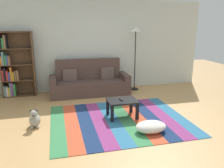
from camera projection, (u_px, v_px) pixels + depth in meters
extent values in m
plane|color=tan|center=(118.00, 119.00, 4.97)|extent=(14.00, 14.00, 0.00)
cube|color=silver|center=(96.00, 46.00, 7.02)|extent=(6.80, 0.10, 2.70)
cube|color=#387F4C|center=(58.00, 126.00, 4.63)|extent=(0.29, 2.34, 0.01)
cube|color=#C64C2D|center=(72.00, 125.00, 4.69)|extent=(0.29, 2.34, 0.01)
cube|color=navy|center=(86.00, 123.00, 4.76)|extent=(0.29, 2.34, 0.01)
cube|color=#843370|center=(100.00, 122.00, 4.83)|extent=(0.29, 2.34, 0.01)
cube|color=teal|center=(113.00, 121.00, 4.89)|extent=(0.29, 2.34, 0.01)
cube|color=#387F4C|center=(126.00, 119.00, 4.96)|extent=(0.29, 2.34, 0.01)
cube|color=#C64C2D|center=(138.00, 118.00, 5.03)|extent=(0.29, 2.34, 0.01)
cube|color=navy|center=(150.00, 117.00, 5.09)|extent=(0.29, 2.34, 0.01)
cube|color=#843370|center=(162.00, 116.00, 5.16)|extent=(0.29, 2.34, 0.01)
cube|color=teal|center=(173.00, 114.00, 5.23)|extent=(0.29, 2.34, 0.01)
cube|color=#4C3833|center=(90.00, 88.00, 6.68)|extent=(1.90, 0.80, 0.40)
cube|color=#4C3833|center=(88.00, 69.00, 6.83)|extent=(1.90, 0.20, 0.60)
cube|color=#4C3833|center=(53.00, 87.00, 6.41)|extent=(0.18, 0.80, 0.56)
cube|color=#4C3833|center=(124.00, 83.00, 6.90)|extent=(0.18, 0.80, 0.56)
cube|color=brown|center=(70.00, 75.00, 6.63)|extent=(0.42, 0.19, 0.36)
cube|color=brown|center=(107.00, 73.00, 6.88)|extent=(0.42, 0.19, 0.36)
cube|color=brown|center=(1.00, 65.00, 6.27)|extent=(0.04, 0.28, 1.81)
cube|color=brown|center=(34.00, 64.00, 6.47)|extent=(0.04, 0.28, 1.81)
cube|color=brown|center=(18.00, 64.00, 6.49)|extent=(0.90, 0.01, 1.81)
cube|color=brown|center=(21.00, 95.00, 6.60)|extent=(0.86, 0.28, 0.02)
cube|color=brown|center=(19.00, 80.00, 6.48)|extent=(0.86, 0.28, 0.02)
cube|color=brown|center=(18.00, 65.00, 6.37)|extent=(0.86, 0.28, 0.02)
cube|color=brown|center=(16.00, 49.00, 6.25)|extent=(0.86, 0.28, 0.02)
cube|color=brown|center=(14.00, 32.00, 6.14)|extent=(0.86, 0.28, 0.02)
cube|color=#668C99|center=(6.00, 91.00, 6.45)|extent=(0.05, 0.23, 0.29)
cube|color=silver|center=(8.00, 91.00, 6.44)|extent=(0.05, 0.16, 0.26)
cube|color=gold|center=(10.00, 91.00, 6.47)|extent=(0.04, 0.21, 0.24)
cube|color=#668C99|center=(11.00, 89.00, 6.45)|extent=(0.03, 0.18, 0.38)
cube|color=purple|center=(13.00, 89.00, 6.46)|extent=(0.05, 0.18, 0.39)
cube|color=green|center=(15.00, 90.00, 6.48)|extent=(0.05, 0.18, 0.34)
cube|color=red|center=(3.00, 75.00, 6.32)|extent=(0.04, 0.20, 0.31)
cube|color=black|center=(5.00, 74.00, 6.31)|extent=(0.05, 0.16, 0.36)
cube|color=red|center=(8.00, 75.00, 6.38)|extent=(0.05, 0.26, 0.29)
cube|color=#334CB2|center=(10.00, 76.00, 6.35)|extent=(0.05, 0.17, 0.24)
cube|color=orange|center=(11.00, 74.00, 6.36)|extent=(0.05, 0.20, 0.38)
cube|color=gold|center=(14.00, 76.00, 6.41)|extent=(0.04, 0.24, 0.24)
cube|color=#8C6647|center=(16.00, 75.00, 6.38)|extent=(0.04, 0.16, 0.27)
cube|color=#8C6647|center=(18.00, 75.00, 6.43)|extent=(0.05, 0.23, 0.28)
cube|color=orange|center=(1.00, 61.00, 6.23)|extent=(0.04, 0.22, 0.24)
cube|color=#668C99|center=(3.00, 58.00, 6.23)|extent=(0.05, 0.24, 0.36)
cube|color=green|center=(6.00, 60.00, 6.26)|extent=(0.04, 0.25, 0.28)
cube|color=#334CB2|center=(8.00, 60.00, 6.28)|extent=(0.03, 0.26, 0.26)
cube|color=#8C6647|center=(9.00, 60.00, 6.25)|extent=(0.05, 0.17, 0.25)
cube|color=black|center=(1.00, 43.00, 6.12)|extent=(0.03, 0.24, 0.30)
cube|color=green|center=(3.00, 43.00, 6.11)|extent=(0.04, 0.18, 0.28)
cube|color=#8C6647|center=(5.00, 42.00, 6.14)|extent=(0.05, 0.24, 0.36)
cube|color=black|center=(7.00, 42.00, 6.15)|extent=(0.03, 0.25, 0.37)
cube|color=black|center=(122.00, 101.00, 4.99)|extent=(0.64, 0.50, 0.04)
cube|color=black|center=(112.00, 114.00, 4.78)|extent=(0.06, 0.06, 0.35)
cube|color=black|center=(137.00, 111.00, 4.91)|extent=(0.06, 0.06, 0.35)
cube|color=black|center=(108.00, 107.00, 5.17)|extent=(0.06, 0.06, 0.35)
cube|color=black|center=(131.00, 105.00, 5.30)|extent=(0.06, 0.06, 0.35)
ellipsoid|color=white|center=(151.00, 127.00, 4.35)|extent=(0.60, 0.41, 0.21)
ellipsoid|color=#9E998E|center=(35.00, 120.00, 4.60)|extent=(0.22, 0.30, 0.26)
sphere|color=#9E998E|center=(34.00, 114.00, 4.46)|extent=(0.15, 0.15, 0.15)
ellipsoid|color=#474440|center=(33.00, 116.00, 4.41)|extent=(0.06, 0.07, 0.05)
ellipsoid|color=#474440|center=(31.00, 111.00, 4.45)|extent=(0.05, 0.04, 0.08)
ellipsoid|color=#474440|center=(36.00, 111.00, 4.48)|extent=(0.05, 0.04, 0.08)
sphere|color=#9E998E|center=(32.00, 128.00, 4.49)|extent=(0.06, 0.06, 0.06)
sphere|color=#9E998E|center=(38.00, 127.00, 4.52)|extent=(0.06, 0.06, 0.06)
cylinder|color=black|center=(134.00, 89.00, 7.23)|extent=(0.26, 0.26, 0.02)
cylinder|color=black|center=(135.00, 61.00, 7.00)|extent=(0.03, 0.03, 1.76)
cone|color=white|center=(136.00, 29.00, 6.75)|extent=(0.32, 0.32, 0.14)
cube|color=black|center=(121.00, 99.00, 4.99)|extent=(0.05, 0.15, 0.02)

